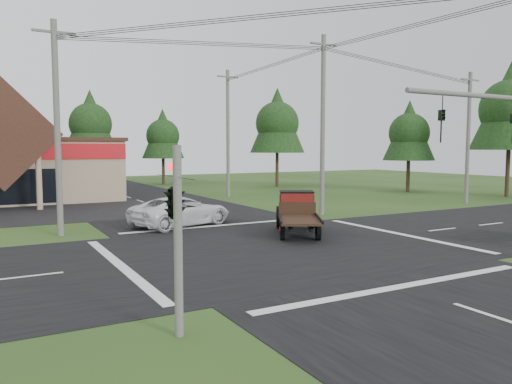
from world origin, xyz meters
TOP-DOWN VIEW (x-y plane):
  - ground at (0.00, 0.00)m, footprint 120.00×120.00m
  - road_ns at (0.00, 0.00)m, footprint 12.00×120.00m
  - road_ew at (0.00, 0.00)m, footprint 120.00×12.00m
  - traffic_signal_corner at (-7.50, -7.32)m, footprint 0.53×2.48m
  - utility_pole_nw at (-8.00, 8.00)m, footprint 2.00×0.30m
  - utility_pole_ne at (8.00, 8.00)m, footprint 2.00×0.30m
  - utility_pole_far at (22.00, 8.00)m, footprint 2.00×0.30m
  - utility_pole_n at (8.00, 22.00)m, footprint 2.00×0.30m
  - tree_row_d at (0.00, 42.00)m, footprint 6.16×6.16m
  - tree_row_e at (8.00, 40.00)m, footprint 5.04×5.04m
  - tree_side_ne at (18.00, 30.00)m, footprint 6.16×6.16m
  - tree_side_e_near at (26.00, 18.00)m, footprint 5.04×5.04m
  - tree_side_e_far at (30.00, 10.00)m, footprint 6.72×6.72m
  - antique_flatbed_truck at (2.45, 2.49)m, footprint 4.26×5.47m
  - white_pickup at (-1.63, 8.10)m, footprint 6.47×4.45m

SIDE VIEW (x-z plane):
  - ground at x=0.00m, z-range 0.00..0.00m
  - road_ns at x=0.00m, z-range 0.00..0.02m
  - road_ew at x=0.00m, z-range 0.00..0.02m
  - white_pickup at x=-1.63m, z-range 0.00..1.64m
  - antique_flatbed_truck at x=2.45m, z-range 0.00..2.16m
  - traffic_signal_corner at x=-7.50m, z-range 1.32..5.72m
  - utility_pole_far at x=22.00m, z-range 0.14..10.34m
  - utility_pole_nw at x=-8.00m, z-range 0.14..10.64m
  - utility_pole_n at x=8.00m, z-range 0.14..11.34m
  - utility_pole_ne at x=8.00m, z-range 0.14..11.64m
  - tree_row_e at x=8.00m, z-range 1.49..10.58m
  - tree_side_e_near at x=26.00m, z-range 1.49..10.58m
  - tree_row_d at x=0.00m, z-range 1.82..12.93m
  - tree_side_ne at x=18.00m, z-range 1.82..12.93m
  - tree_side_e_far at x=30.00m, z-range 1.99..14.11m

